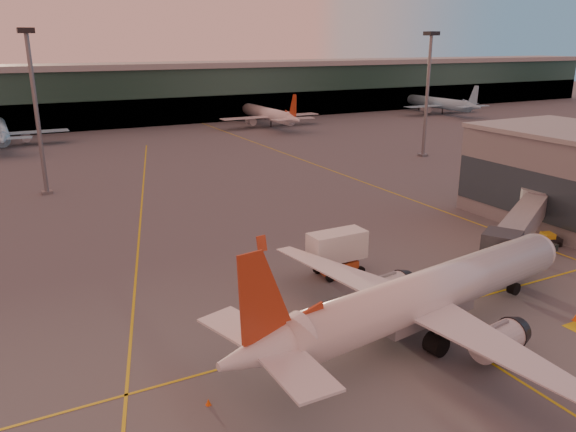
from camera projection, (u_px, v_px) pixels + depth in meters
name	position (u px, v px, depth m)	size (l,w,h in m)	color
ground	(407.00, 355.00, 44.14)	(600.00, 600.00, 0.00)	#4C4F54
taxi_markings	(160.00, 218.00, 78.46)	(100.12, 173.00, 0.01)	gold
terminal	(91.00, 96.00, 161.32)	(400.00, 20.00, 17.60)	#19382D
gate_building	(568.00, 175.00, 76.09)	(18.40, 22.40, 12.60)	slate
mast_west_near	(35.00, 101.00, 86.58)	(2.40, 2.40, 25.60)	slate
mast_east_near	(428.00, 86.00, 116.59)	(2.40, 2.40, 25.60)	slate
distant_aircraft_row	(20.00, 145.00, 134.47)	(290.00, 34.00, 13.00)	#7FB9D6
main_airplane	(422.00, 297.00, 45.70)	(37.22, 33.70, 11.25)	silver
jet_bridge	(524.00, 221.00, 64.38)	(21.94, 14.35, 5.66)	slate
catering_truck	(338.00, 251.00, 58.62)	(6.15, 2.83, 4.75)	#B14319
pushback_tug	(547.00, 241.00, 67.65)	(3.47, 2.55, 1.60)	black
cone_tail	(208.00, 402.00, 37.99)	(0.38, 0.38, 0.48)	#F95C0D
cone_wing_left	(313.00, 262.00, 62.01)	(0.44, 0.44, 0.56)	#F95C0D
cone_fwd	(576.00, 317.00, 49.50)	(0.50, 0.50, 0.63)	#F95C0D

